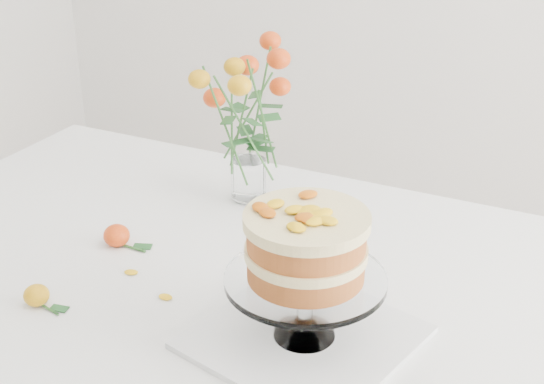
{
  "coord_description": "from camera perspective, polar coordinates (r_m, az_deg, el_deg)",
  "views": [
    {
      "loc": [
        0.62,
        -1.04,
        1.48
      ],
      "look_at": [
        0.08,
        0.06,
        0.89
      ],
      "focal_mm": 50.0,
      "sensor_mm": 36.0,
      "label": 1
    }
  ],
  "objects": [
    {
      "name": "loose_rose_far",
      "position": [
        1.48,
        -11.61,
        -3.24
      ],
      "size": [
        0.09,
        0.05,
        0.04
      ],
      "rotation": [
        0.0,
        0.0,
        -0.04
      ],
      "color": "red",
      "rests_on": "table"
    },
    {
      "name": "stray_petal_a",
      "position": [
        1.4,
        -10.56,
        -5.97
      ],
      "size": [
        0.03,
        0.02,
        0.0
      ],
      "primitive_type": "ellipsoid",
      "color": "yellow",
      "rests_on": "table"
    },
    {
      "name": "cake_stand",
      "position": [
        1.13,
        2.58,
        -4.59
      ],
      "size": [
        0.25,
        0.25,
        0.22
      ],
      "rotation": [
        0.0,
        0.0,
        -0.19
      ],
      "color": "white",
      "rests_on": "napkin"
    },
    {
      "name": "table",
      "position": [
        1.45,
        -4.1,
        -8.1
      ],
      "size": [
        1.43,
        0.93,
        0.76
      ],
      "color": "tan",
      "rests_on": "ground"
    },
    {
      "name": "rose_vase",
      "position": [
        1.56,
        -1.87,
        6.71
      ],
      "size": [
        0.31,
        0.31,
        0.37
      ],
      "rotation": [
        0.0,
        0.0,
        0.31
      ],
      "color": "white",
      "rests_on": "table"
    },
    {
      "name": "loose_rose_near",
      "position": [
        1.34,
        -17.3,
        -7.44
      ],
      "size": [
        0.08,
        0.04,
        0.04
      ],
      "rotation": [
        0.0,
        0.0,
        -0.22
      ],
      "color": "orange",
      "rests_on": "table"
    },
    {
      "name": "napkin",
      "position": [
        1.21,
        2.43,
        -10.87
      ],
      "size": [
        0.37,
        0.37,
        0.01
      ],
      "primitive_type": "cube",
      "rotation": [
        0.0,
        0.0,
        -0.23
      ],
      "color": "silver",
      "rests_on": "table"
    },
    {
      "name": "stray_petal_b",
      "position": [
        1.32,
        -8.02,
        -7.85
      ],
      "size": [
        0.03,
        0.02,
        0.0
      ],
      "primitive_type": "ellipsoid",
      "color": "yellow",
      "rests_on": "table"
    }
  ]
}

